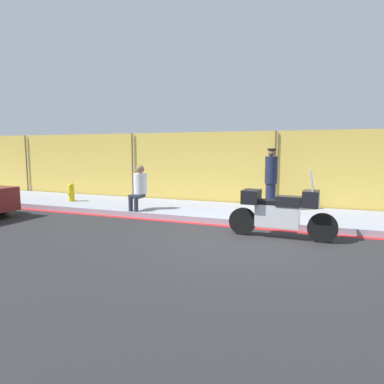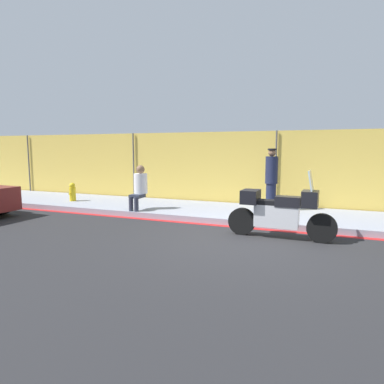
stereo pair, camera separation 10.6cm
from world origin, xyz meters
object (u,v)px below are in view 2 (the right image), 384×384
object	(u,v)px
fire_hydrant	(72,192)
officer_standing	(271,179)
person_seated_on_curb	(140,185)
motorcycle	(279,211)

from	to	relation	value
fire_hydrant	officer_standing	bearing A→B (deg)	6.45
officer_standing	fire_hydrant	size ratio (longest dim) A/B	2.85
person_seated_on_curb	officer_standing	bearing A→B (deg)	19.78
motorcycle	person_seated_on_curb	xyz separation A→B (m)	(-4.16, 1.24, 0.27)
fire_hydrant	motorcycle	bearing A→B (deg)	-14.10
officer_standing	person_seated_on_curb	distance (m)	3.82
motorcycle	officer_standing	bearing A→B (deg)	104.67
officer_standing	fire_hydrant	distance (m)	6.62
officer_standing	motorcycle	bearing A→B (deg)	-77.17
person_seated_on_curb	fire_hydrant	world-z (taller)	person_seated_on_curb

